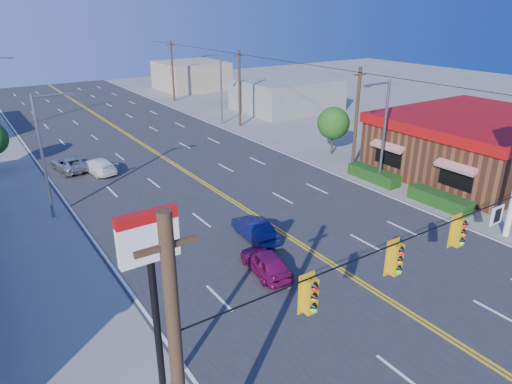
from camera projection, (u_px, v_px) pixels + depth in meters
ground at (454, 343)px, 18.66m from camera, size 160.00×160.00×0.00m
road at (215, 191)px, 34.02m from camera, size 20.00×120.00×0.06m
signal_span at (474, 238)px, 16.76m from camera, size 24.32×0.34×9.00m
kfc at (475, 143)px, 37.27m from camera, size 16.30×12.40×4.70m
pizza_hut_sign at (151, 271)px, 14.09m from camera, size 1.90×0.30×6.85m
streetlight_se at (383, 128)px, 33.30m from camera, size 2.55×0.25×8.00m
streetlight_ne at (220, 85)px, 51.74m from camera, size 2.55×0.25×8.00m
streetlight_sw at (45, 150)px, 28.28m from camera, size 2.55×0.25×8.00m
utility_pole_near at (356, 120)px, 37.21m from camera, size 0.28×0.28×8.40m
utility_pole_mid at (240, 89)px, 51.04m from camera, size 0.28×0.28×8.40m
utility_pole_far at (173, 71)px, 64.87m from camera, size 0.28×0.28×8.40m
tree_kfc_rear at (333, 123)px, 41.44m from camera, size 2.94×2.94×4.41m
bld_east_mid at (287, 95)px, 60.01m from camera, size 12.00×10.00×4.00m
bld_east_far at (191, 75)px, 75.29m from camera, size 10.00×10.00×4.40m
car_magenta at (266, 263)px, 23.23m from camera, size 1.97×3.88×1.27m
car_blue at (254, 230)px, 26.70m from camera, size 1.75×3.90×1.24m
car_white at (99, 166)px, 37.38m from camera, size 2.34×4.39×1.21m
car_silver at (69, 164)px, 37.90m from camera, size 2.47×4.48×1.19m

